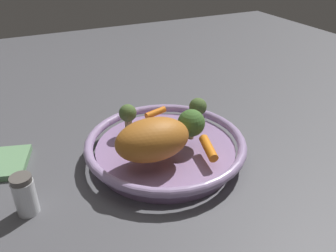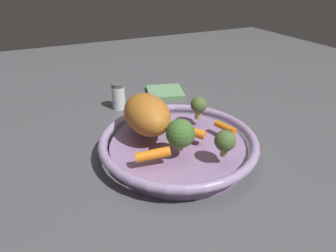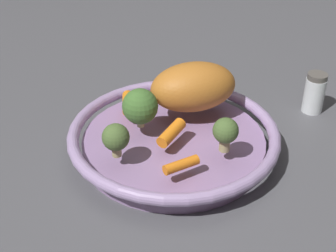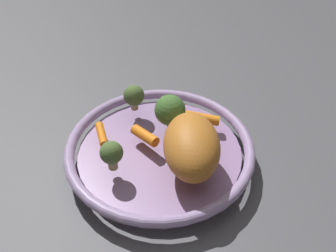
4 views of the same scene
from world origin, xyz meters
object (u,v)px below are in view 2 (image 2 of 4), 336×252
object	(u,v)px
baby_carrot_right	(153,154)
salt_shaker	(119,96)
broccoli_floret_large	(225,141)
dish_towel	(165,92)
broccoli_floret_small	(180,134)
broccoli_floret_mid	(199,106)
serving_bowl	(178,144)
baby_carrot_center	(192,132)
baby_carrot_back	(225,127)
roast_chicken_piece	(147,114)

from	to	relation	value
baby_carrot_right	salt_shaker	world-z (taller)	salt_shaker
broccoli_floret_large	baby_carrot_right	bearing A→B (deg)	69.44
baby_carrot_right	dish_towel	bearing A→B (deg)	-27.69
broccoli_floret_small	broccoli_floret_mid	xyz separation A→B (m)	(0.11, -0.10, -0.00)
serving_bowl	baby_carrot_center	distance (m)	0.04
serving_bowl	dish_towel	xyz separation A→B (m)	(0.34, -0.12, -0.02)
baby_carrot_back	salt_shaker	bearing A→B (deg)	26.01
roast_chicken_piece	salt_shaker	distance (m)	0.25
dish_towel	baby_carrot_center	bearing A→B (deg)	164.71
serving_bowl	dish_towel	world-z (taller)	serving_bowl
baby_carrot_right	broccoli_floret_small	xyz separation A→B (m)	(0.01, -0.06, 0.03)
dish_towel	broccoli_floret_small	bearing A→B (deg)	159.59
baby_carrot_back	broccoli_floret_small	distance (m)	0.13
broccoli_floret_large	broccoli_floret_mid	distance (m)	0.16
baby_carrot_center	salt_shaker	size ratio (longest dim) A/B	0.75
roast_chicken_piece	broccoli_floret_large	xyz separation A→B (m)	(-0.16, -0.10, -0.01)
baby_carrot_right	roast_chicken_piece	bearing A→B (deg)	-16.39
serving_bowl	broccoli_floret_small	distance (m)	0.08
roast_chicken_piece	broccoli_floret_mid	bearing A→B (deg)	-88.68
serving_bowl	broccoli_floret_mid	xyz separation A→B (m)	(0.05, -0.08, 0.06)
baby_carrot_back	broccoli_floret_small	size ratio (longest dim) A/B	0.83
serving_bowl	baby_carrot_back	distance (m)	0.11
baby_carrot_right	broccoli_floret_mid	distance (m)	0.20
broccoli_floret_mid	baby_carrot_back	bearing A→B (deg)	-162.47
baby_carrot_back	broccoli_floret_small	world-z (taller)	broccoli_floret_small
baby_carrot_center	dish_towel	size ratio (longest dim) A/B	0.51
baby_carrot_center	dish_towel	world-z (taller)	baby_carrot_center
serving_bowl	baby_carrot_center	size ratio (longest dim) A/B	5.98
serving_bowl	salt_shaker	bearing A→B (deg)	9.34
serving_bowl	baby_carrot_back	xyz separation A→B (m)	(-0.02, -0.11, 0.03)
broccoli_floret_large	salt_shaker	distance (m)	0.41
roast_chicken_piece	broccoli_floret_small	bearing A→B (deg)	-163.42
roast_chicken_piece	baby_carrot_center	distance (m)	0.11
serving_bowl	baby_carrot_center	bearing A→B (deg)	-115.47
roast_chicken_piece	baby_carrot_center	size ratio (longest dim) A/B	2.55
broccoli_floret_large	salt_shaker	xyz separation A→B (m)	(0.40, 0.09, -0.04)
dish_towel	serving_bowl	bearing A→B (deg)	160.07
baby_carrot_back	roast_chicken_piece	bearing A→B (deg)	64.68
baby_carrot_center	baby_carrot_right	xyz separation A→B (m)	(-0.04, 0.11, -0.00)
baby_carrot_center	broccoli_floret_small	distance (m)	0.07
baby_carrot_back	broccoli_floret_large	distance (m)	0.10
baby_carrot_center	baby_carrot_back	distance (m)	0.08
baby_carrot_back	salt_shaker	world-z (taller)	salt_shaker
serving_bowl	broccoli_floret_large	size ratio (longest dim) A/B	6.45
broccoli_floret_small	roast_chicken_piece	bearing A→B (deg)	16.58
serving_bowl	roast_chicken_piece	xyz separation A→B (m)	(0.05, 0.05, 0.06)
broccoli_floret_small	dish_towel	bearing A→B (deg)	-20.41
broccoli_floret_small	broccoli_floret_large	distance (m)	0.09
serving_bowl	baby_carrot_center	xyz separation A→B (m)	(-0.01, -0.03, 0.03)
serving_bowl	baby_carrot_right	xyz separation A→B (m)	(-0.06, 0.08, 0.03)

